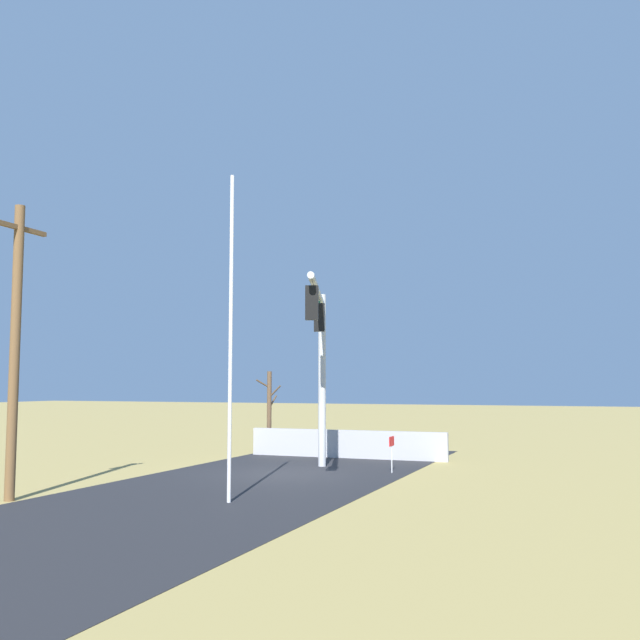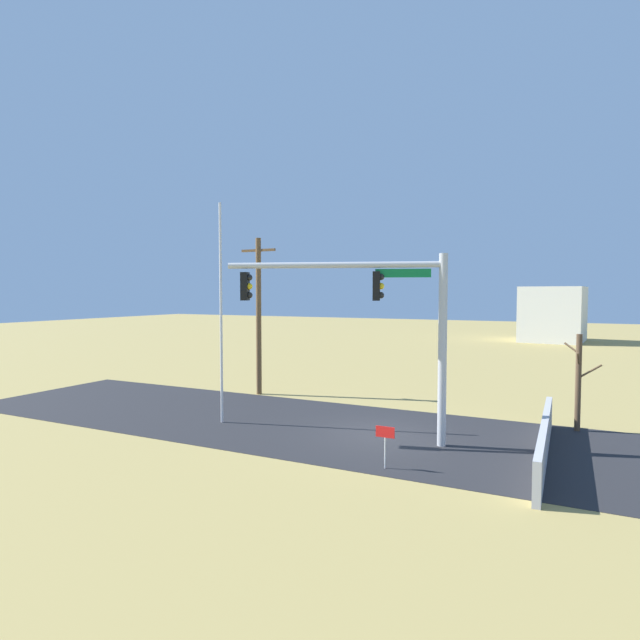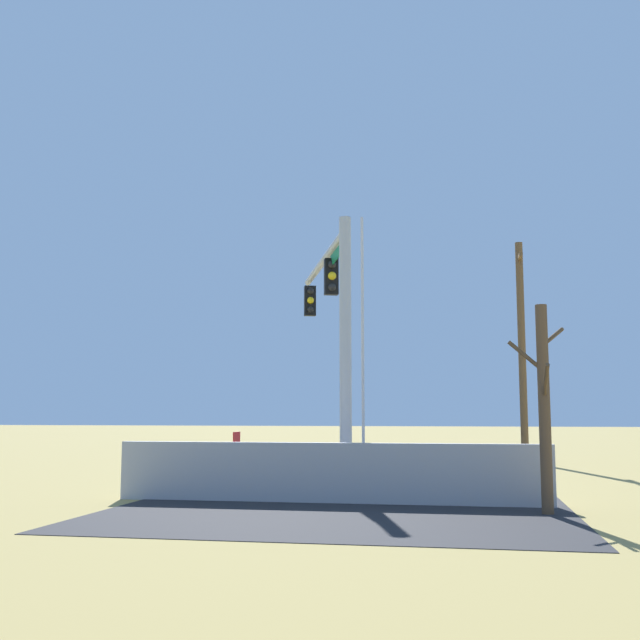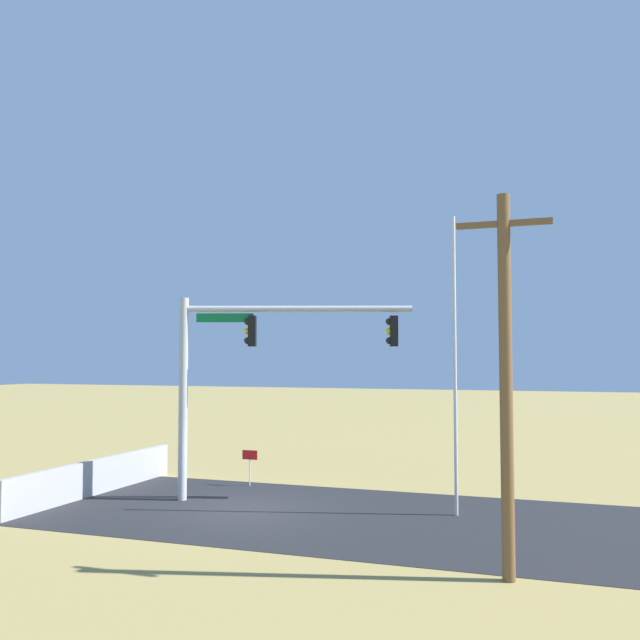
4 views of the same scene
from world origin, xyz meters
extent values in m
plane|color=#9E894C|center=(0.00, 0.00, 0.00)|extent=(160.00, 160.00, 0.00)
cube|color=#232326|center=(-4.00, 0.00, 0.01)|extent=(28.00, 8.00, 0.01)
cube|color=#B7B5AD|center=(3.38, -0.48, 0.00)|extent=(6.00, 6.00, 0.01)
cube|color=#A8A8AD|center=(5.47, -0.35, 0.56)|extent=(0.20, 8.27, 1.12)
cylinder|color=#B2B5BA|center=(2.38, -0.48, 3.15)|extent=(0.28, 0.28, 6.29)
cylinder|color=#B2B5BA|center=(-1.01, -1.61, 5.94)|extent=(6.86, 2.46, 0.20)
cube|color=#0F7238|center=(1.16, -0.89, 5.66)|extent=(1.72, 0.60, 0.28)
cube|color=black|center=(0.35, -1.16, 5.24)|extent=(0.34, 0.42, 0.96)
sphere|color=black|center=(0.49, -1.11, 5.54)|extent=(0.22, 0.22, 0.22)
sphere|color=yellow|center=(0.49, -1.11, 5.24)|extent=(0.22, 0.22, 0.22)
sphere|color=black|center=(0.49, -1.11, 4.94)|extent=(0.22, 0.22, 0.22)
cube|color=black|center=(-3.87, -2.56, 5.24)|extent=(0.34, 0.42, 0.96)
sphere|color=black|center=(-3.73, -2.52, 5.54)|extent=(0.22, 0.22, 0.22)
sphere|color=yellow|center=(-3.73, -2.52, 5.24)|extent=(0.22, 0.22, 0.22)
sphere|color=black|center=(-3.73, -2.52, 4.94)|extent=(0.22, 0.22, 0.22)
cylinder|color=silver|center=(-5.95, -1.14, 4.23)|extent=(0.10, 0.10, 8.45)
cylinder|color=brown|center=(-7.72, 4.26, 3.86)|extent=(0.26, 0.26, 7.72)
cube|color=brown|center=(-7.72, 4.26, 7.12)|extent=(1.90, 0.12, 0.12)
cylinder|color=brown|center=(6.42, 3.54, 1.77)|extent=(0.20, 0.20, 3.54)
cylinder|color=brown|center=(6.79, 3.54, 2.20)|extent=(0.78, 0.07, 0.57)
cylinder|color=brown|center=(6.18, 3.74, 3.00)|extent=(0.54, 0.47, 0.39)
cylinder|color=brown|center=(6.39, 3.26, 2.66)|extent=(0.12, 0.61, 0.55)
cylinder|color=silver|center=(1.42, -3.36, 0.45)|extent=(0.04, 0.04, 0.90)
cube|color=red|center=(1.42, -3.36, 1.06)|extent=(0.56, 0.02, 0.32)
cube|color=silver|center=(4.58, 41.42, 2.85)|extent=(6.59, 7.37, 5.70)
camera|label=1|loc=(-22.39, -9.94, 3.00)|focal=40.46mm
camera|label=2|loc=(6.05, -17.10, 5.00)|focal=28.73mm
camera|label=3|loc=(20.04, 2.19, 1.68)|focal=43.29mm
camera|label=4|loc=(-8.73, 18.57, 4.38)|focal=38.74mm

